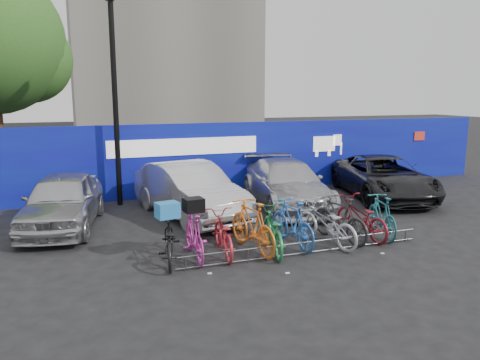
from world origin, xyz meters
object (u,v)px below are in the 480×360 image
car_0 (62,201)px  bike_5 (292,223)px  lamppost (115,97)px  bike_2 (223,234)px  bike_0 (168,240)px  car_1 (189,190)px  bike_6 (326,224)px  bike_7 (340,219)px  car_2 (286,184)px  bike_rack (305,248)px  bike_9 (382,216)px  bike_3 (252,226)px  bike_1 (194,235)px  bike_4 (272,230)px  car_3 (383,177)px  bike_8 (361,218)px

car_0 → bike_5: (4.82, -3.31, -0.17)m
lamppost → bike_2: bearing=-73.7°
bike_2 → bike_0: bearing=9.4°
car_1 → bike_6: bearing=-69.0°
bike_0 → bike_7: bearing=-169.3°
car_2 → bike_0: size_ratio=2.66×
car_0 → bike_0: car_0 is taller
bike_5 → bike_rack: bearing=84.8°
bike_5 → bike_9: bearing=173.6°
bike_0 → bike_3: bearing=-168.5°
bike_1 → bike_4: bike_1 is taller
car_2 → bike_3: (-2.50, -3.49, -0.12)m
bike_rack → bike_6: bearing=30.6°
bike_rack → bike_7: bearing=26.0°
bike_rack → bike_6: 0.94m
lamppost → bike_2: 6.26m
lamppost → bike_5: bearing=-59.2°
lamppost → bike_rack: 7.48m
car_0 → car_3: bearing=12.0°
car_1 → bike_8: 4.67m
bike_1 → bike_3: (1.29, -0.01, 0.07)m
bike_3 → car_3: bearing=-157.6°
car_2 → bike_1: bearing=-129.2°
lamppost → bike_7: bearing=-50.9°
bike_2 → bike_7: (2.83, -0.05, 0.07)m
car_1 → bike_8: bearing=-56.8°
lamppost → bike_5: (3.20, -5.37, -2.73)m
car_1 → bike_2: bearing=-104.3°
bike_rack → car_1: car_1 is taller
car_3 → bike_2: (-6.65, -3.43, -0.22)m
lamppost → car_2: 5.72m
bike_rack → bike_5: bearing=89.6°
bike_3 → bike_6: size_ratio=1.01×
bike_rack → bike_6: bike_6 is taller
bike_6 → bike_4: bearing=-12.7°
bike_6 → car_1: bearing=-69.9°
car_0 → bike_7: car_0 is taller
bike_7 → bike_9: bearing=167.7°
car_1 → car_2: (3.06, 0.21, -0.05)m
bike_5 → bike_7: bike_5 is taller
bike_rack → bike_0: size_ratio=3.15×
lamppost → car_1: lamppost is taller
lamppost → bike_0: (0.39, -5.43, -2.80)m
bike_0 → bike_7: (4.00, 0.01, 0.07)m
bike_rack → car_2: bearing=69.5°
bike_0 → bike_rack: bearing=179.0°
lamppost → car_1: (1.67, -2.11, -2.53)m
bike_2 → bike_6: (2.38, -0.19, 0.04)m
car_1 → bike_2: size_ratio=2.57×
bike_2 → bike_4: 1.08m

